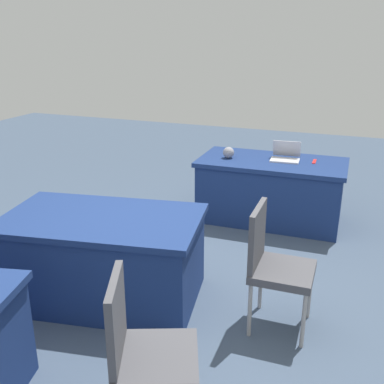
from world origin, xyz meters
The scene contains 8 objects.
ground_plane centered at (0.00, 0.00, 0.00)m, with size 14.40×14.40×0.00m, color #3D4C60.
table_foreground centered at (-0.47, -2.03, 0.36)m, with size 1.67×0.90×0.72m.
table_mid_left centered at (0.45, 0.13, 0.36)m, with size 1.71×1.17×0.72m.
chair_tucked_left centered at (-0.91, 0.02, 0.54)m, with size 0.45×0.45×0.94m.
chair_tucked_right centered at (-0.46, 1.22, 0.54)m, with size 0.57×0.57×0.94m.
laptop_silver centered at (-0.61, -2.10, 0.76)m, with size 0.34×0.31×0.21m.
yarn_ball centered at (0.03, -1.95, 0.79)m, with size 0.13×0.13×0.13m, color gray.
scissors_red centered at (-0.93, -2.14, 0.73)m, with size 0.18×0.04×0.01m, color red.
Camera 1 is at (-1.42, 2.98, 2.10)m, focal length 42.59 mm.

